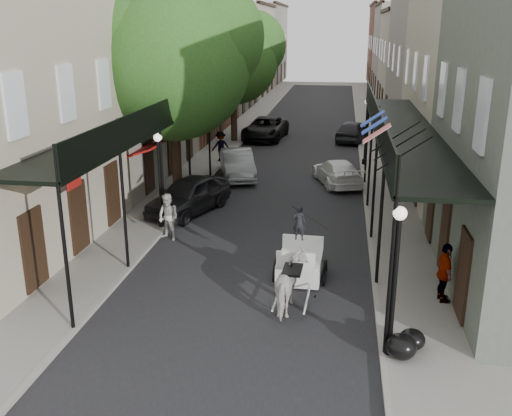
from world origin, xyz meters
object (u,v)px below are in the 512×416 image
(carriage, at_px, (302,245))
(car_right_near, at_px, (337,172))
(tree_near, at_px, (182,55))
(tree_far, at_px, (239,55))
(lamppost_right_far, at_px, (366,131))
(car_left_far, at_px, (265,128))
(car_left_near, at_px, (189,195))
(pedestrian_sidewalk_left, at_px, (221,146))
(horse, at_px, (292,284))
(pedestrian_walking, at_px, (168,217))
(lamppost_right_near, at_px, (395,280))
(car_left_mid, at_px, (238,164))
(lamppost_left, at_px, (160,179))
(car_right_far, at_px, (353,131))
(pedestrian_sidewalk_right, at_px, (445,273))

(carriage, xyz_separation_m, car_right_near, (0.97, 11.33, -0.39))
(tree_near, xyz_separation_m, tree_far, (-0.05, 14.00, -0.65))
(lamppost_right_far, relative_size, car_right_near, 0.85)
(tree_far, relative_size, car_right_near, 1.98)
(car_left_far, bearing_deg, car_right_near, -61.03)
(car_left_near, bearing_deg, pedestrian_sidewalk_left, 113.95)
(horse, distance_m, pedestrian_walking, 7.03)
(lamppost_right_near, height_order, car_left_mid, lamppost_right_near)
(lamppost_left, distance_m, car_left_near, 2.62)
(car_left_mid, bearing_deg, car_right_far, 45.34)
(tree_near, height_order, car_left_mid, tree_near)
(lamppost_left, height_order, car_left_near, lamppost_left)
(car_left_near, bearing_deg, car_right_near, 62.35)
(lamppost_right_far, relative_size, horse, 2.00)
(lamppost_right_near, relative_size, lamppost_left, 1.00)
(pedestrian_walking, relative_size, car_left_far, 0.32)
(car_left_near, bearing_deg, car_left_far, 106.94)
(pedestrian_walking, distance_m, pedestrian_sidewalk_right, 10.10)
(pedestrian_walking, xyz_separation_m, car_right_near, (6.10, 8.88, -0.25))
(pedestrian_walking, xyz_separation_m, pedestrian_sidewalk_left, (-0.70, 12.69, 0.11))
(horse, distance_m, car_right_near, 13.81)
(carriage, xyz_separation_m, car_left_far, (-4.23, 22.79, -0.25))
(pedestrian_walking, distance_m, car_right_near, 10.78)
(pedestrian_sidewalk_left, bearing_deg, car_left_mid, 83.24)
(lamppost_right_far, bearing_deg, car_left_far, 132.58)
(horse, relative_size, pedestrian_walking, 1.05)
(lamppost_left, relative_size, lamppost_right_far, 1.00)
(tree_near, distance_m, pedestrian_sidewalk_left, 9.27)
(lamppost_right_near, xyz_separation_m, pedestrian_sidewalk_right, (1.70, 3.01, -1.05))
(car_left_far, bearing_deg, tree_near, -91.47)
(tree_far, relative_size, horse, 4.63)
(tree_far, relative_size, pedestrian_walking, 4.87)
(pedestrian_sidewalk_left, height_order, pedestrian_sidewalk_right, pedestrian_sidewalk_right)
(pedestrian_sidewalk_right, distance_m, car_right_near, 13.22)
(lamppost_left, xyz_separation_m, pedestrian_sidewalk_left, (-0.10, 11.64, -1.06))
(pedestrian_sidewalk_left, distance_m, car_right_far, 10.89)
(pedestrian_sidewalk_left, relative_size, car_right_near, 0.40)
(pedestrian_sidewalk_right, relative_size, car_left_near, 0.39)
(tree_far, relative_size, car_right_far, 1.98)
(tree_far, distance_m, pedestrian_sidewalk_right, 25.71)
(pedestrian_walking, height_order, pedestrian_sidewalk_right, pedestrian_sidewalk_right)
(pedestrian_sidewalk_left, bearing_deg, tree_far, -122.29)
(car_left_near, bearing_deg, lamppost_right_far, 72.04)
(lamppost_right_near, relative_size, lamppost_right_far, 1.00)
(car_right_far, bearing_deg, pedestrian_sidewalk_left, 56.89)
(lamppost_right_near, height_order, car_left_near, lamppost_right_near)
(carriage, bearing_deg, pedestrian_sidewalk_left, 113.09)
(car_left_far, bearing_deg, horse, -76.10)
(tree_far, xyz_separation_m, car_right_near, (6.85, -10.35, -5.21))
(pedestrian_walking, xyz_separation_m, car_left_near, (-0.10, 3.29, -0.11))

